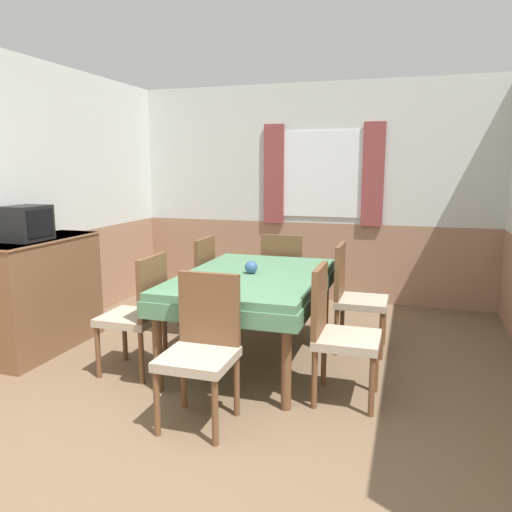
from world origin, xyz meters
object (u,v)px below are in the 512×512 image
object	(u,v)px
dining_table	(253,286)
chair_left_far	(193,282)
chair_right_far	(354,294)
chair_head_window	(284,275)
chair_right_near	(337,329)
chair_head_near	(202,344)
tv	(27,223)
vase	(251,267)
chair_left_near	(139,310)
sideboard	(42,294)

from	to	relation	value
dining_table	chair_left_far	bearing A→B (deg)	146.47
chair_right_far	chair_left_far	size ratio (longest dim) A/B	1.00
chair_head_window	chair_right_near	world-z (taller)	same
chair_head_near	tv	bearing A→B (deg)	-18.88
chair_right_near	chair_left_far	xyz separation A→B (m)	(-1.55, 1.03, 0.00)
chair_right_far	vase	distance (m)	0.99
tv	vase	world-z (taller)	tv
chair_right_near	vase	distance (m)	0.99
chair_head_window	chair_left_far	distance (m)	0.96
dining_table	chair_head_near	distance (m)	1.08
dining_table	chair_head_window	size ratio (longest dim) A/B	1.83
chair_left_near	sideboard	size ratio (longest dim) A/B	0.81
vase	sideboard	bearing A→B (deg)	-170.40
chair_left_near	vase	distance (m)	0.96
dining_table	sideboard	distance (m)	1.90
chair_head_window	vase	world-z (taller)	chair_head_window
dining_table	chair_head_near	world-z (taller)	chair_head_near
chair_right_far	chair_right_near	world-z (taller)	same
chair_right_far	chair_left_near	xyz separation A→B (m)	(-1.55, -1.03, 0.00)
chair_right_far	chair_head_window	xyz separation A→B (m)	(-0.78, 0.56, 0.00)
chair_head_window	dining_table	bearing A→B (deg)	-90.00
chair_left_near	chair_left_far	xyz separation A→B (m)	(0.00, 1.03, 0.00)
chair_head_near	vase	world-z (taller)	chair_head_near
dining_table	chair_left_far	xyz separation A→B (m)	(-0.78, 0.51, -0.14)
chair_head_window	chair_right_far	bearing A→B (deg)	-35.66
chair_left_near	chair_left_far	size ratio (longest dim) A/B	1.00
vase	chair_right_near	bearing A→B (deg)	-33.15
dining_table	vase	bearing A→B (deg)	168.42
chair_left_near	chair_head_near	bearing A→B (deg)	-125.66
chair_right_far	sideboard	xyz separation A→B (m)	(-2.64, -0.82, -0.00)
chair_right_far	vase	xyz separation A→B (m)	(-0.79, -0.51, 0.29)
chair_head_near	chair_left_far	bearing A→B (deg)	-63.92
dining_table	chair_right_near	distance (m)	0.94
tv	chair_left_far	bearing A→B (deg)	41.28
chair_right_far	chair_right_near	bearing A→B (deg)	0.00
chair_right_near	sideboard	xyz separation A→B (m)	(-2.64, 0.20, -0.00)
dining_table	chair_head_window	distance (m)	1.08
chair_right_far	chair_head_near	xyz separation A→B (m)	(-0.78, -1.59, 0.00)
chair_right_far	tv	bearing A→B (deg)	-70.17
dining_table	vase	xyz separation A→B (m)	(-0.02, 0.00, 0.16)
vase	chair_left_near	bearing A→B (deg)	-145.71
dining_table	chair_head_near	size ratio (longest dim) A/B	1.83
chair_head_near	sideboard	world-z (taller)	sideboard
dining_table	chair_left_far	size ratio (longest dim) A/B	1.83
chair_left_far	tv	world-z (taller)	tv
chair_head_near	sideboard	xyz separation A→B (m)	(-1.87, 0.76, -0.00)
dining_table	chair_left_near	bearing A→B (deg)	-146.47
dining_table	chair_right_far	size ratio (longest dim) A/B	1.83
chair_head_window	chair_left_far	xyz separation A→B (m)	(-0.78, -0.56, 0.00)
chair_head_window	sideboard	world-z (taller)	sideboard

